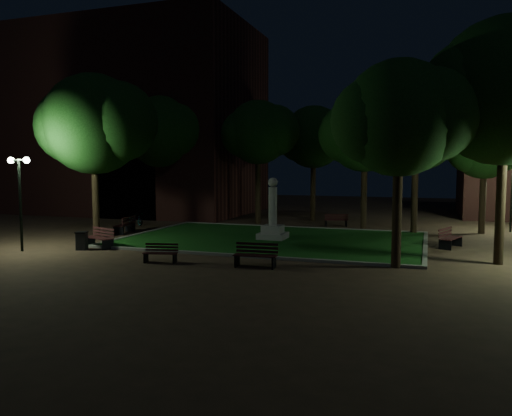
# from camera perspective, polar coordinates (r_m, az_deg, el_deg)

# --- Properties ---
(ground) EXTENTS (80.00, 80.00, 0.00)m
(ground) POSITION_cam_1_polar(r_m,az_deg,el_deg) (24.35, 0.53, -4.35)
(ground) COLOR #402C1E
(lawn) EXTENTS (15.00, 10.00, 0.08)m
(lawn) POSITION_cam_1_polar(r_m,az_deg,el_deg) (26.23, 1.92, -3.59)
(lawn) COLOR #154913
(lawn) RESTS_ON ground
(lawn_kerb) EXTENTS (15.40, 10.40, 0.12)m
(lawn_kerb) POSITION_cam_1_polar(r_m,az_deg,el_deg) (26.22, 1.92, -3.55)
(lawn_kerb) COLOR slate
(lawn_kerb) RESTS_ON ground
(monument) EXTENTS (1.40, 1.40, 3.20)m
(monument) POSITION_cam_1_polar(r_m,az_deg,el_deg) (26.11, 1.93, -1.60)
(monument) COLOR gray
(monument) RESTS_ON lawn
(building_main) EXTENTS (20.00, 12.00, 15.00)m
(building_main) POSITION_cam_1_polar(r_m,az_deg,el_deg) (43.61, -13.78, 9.34)
(building_main) COLOR #47201C
(building_main) RESTS_ON ground
(tree_west) EXTENTS (6.47, 5.28, 8.71)m
(tree_west) POSITION_cam_1_polar(r_m,az_deg,el_deg) (27.79, -17.88, 9.11)
(tree_west) COLOR black
(tree_west) RESTS_ON ground
(tree_north_wl) EXTENTS (5.20, 4.25, 8.22)m
(tree_north_wl) POSITION_cam_1_polar(r_m,az_deg,el_deg) (33.37, 0.39, 8.64)
(tree_north_wl) COLOR black
(tree_north_wl) RESTS_ON ground
(tree_north_er) EXTENTS (5.82, 4.75, 8.26)m
(tree_north_er) POSITION_cam_1_polar(r_m,az_deg,el_deg) (30.66, 12.56, 8.47)
(tree_north_er) COLOR black
(tree_north_er) RESTS_ON ground
(tree_ne) EXTENTS (4.43, 3.62, 6.74)m
(tree_ne) POSITION_cam_1_polar(r_m,az_deg,el_deg) (31.24, 24.82, 6.31)
(tree_ne) COLOR black
(tree_ne) RESTS_ON ground
(tree_east) EXTENTS (7.01, 5.72, 9.61)m
(tree_east) POSITION_cam_1_polar(r_m,az_deg,el_deg) (21.95, 26.95, 11.79)
(tree_east) COLOR black
(tree_east) RESTS_ON ground
(tree_se) EXTENTS (5.40, 4.41, 7.89)m
(tree_se) POSITION_cam_1_polar(r_m,az_deg,el_deg) (19.70, 16.34, 9.82)
(tree_se) COLOR black
(tree_se) RESTS_ON ground
(tree_nw) EXTENTS (6.55, 5.35, 8.91)m
(tree_nw) POSITION_cam_1_polar(r_m,az_deg,el_deg) (36.38, -10.20, 8.50)
(tree_nw) COLOR black
(tree_nw) RESTS_ON ground
(tree_far_north) EXTENTS (5.37, 4.38, 8.08)m
(tree_far_north) POSITION_cam_1_polar(r_m,az_deg,el_deg) (35.51, 6.75, 8.06)
(tree_far_north) COLOR black
(tree_far_north) RESTS_ON ground
(tree_extra) EXTENTS (5.90, 4.81, 8.37)m
(tree_extra) POSITION_cam_1_polar(r_m,az_deg,el_deg) (29.82, 18.07, 8.60)
(tree_extra) COLOR black
(tree_extra) RESTS_ON ground
(lamppost_sw) EXTENTS (1.18, 0.28, 4.28)m
(lamppost_sw) POSITION_cam_1_polar(r_m,az_deg,el_deg) (24.97, -25.40, 2.36)
(lamppost_sw) COLOR black
(lamppost_sw) RESTS_ON ground
(lamppost_nw) EXTENTS (1.18, 0.28, 4.43)m
(lamppost_nw) POSITION_cam_1_polar(r_m,az_deg,el_deg) (36.12, -10.83, 3.54)
(lamppost_nw) COLOR black
(lamppost_nw) RESTS_ON ground
(lamppost_ne) EXTENTS (1.18, 0.28, 3.96)m
(lamppost_ne) POSITION_cam_1_polar(r_m,az_deg,el_deg) (32.65, 27.25, 2.44)
(lamppost_ne) COLOR black
(lamppost_ne) RESTS_ON ground
(bench_near_left) EXTENTS (1.44, 0.76, 0.75)m
(bench_near_left) POSITION_cam_1_polar(r_m,az_deg,el_deg) (20.61, -10.84, -5.14)
(bench_near_left) COLOR black
(bench_near_left) RESTS_ON ground
(bench_near_right) EXTENTS (1.72, 0.72, 0.92)m
(bench_near_right) POSITION_cam_1_polar(r_m,az_deg,el_deg) (19.30, -0.03, -5.50)
(bench_near_right) COLOR black
(bench_near_right) RESTS_ON ground
(bench_west_near) EXTENTS (1.81, 1.14, 0.94)m
(bench_west_near) POSITION_cam_1_polar(r_m,az_deg,el_deg) (24.90, -17.43, -3.34)
(bench_west_near) COLOR black
(bench_west_near) RESTS_ON ground
(bench_left_side) EXTENTS (0.90, 1.87, 0.98)m
(bench_left_side) POSITION_cam_1_polar(r_m,az_deg,el_deg) (29.66, -14.69, -1.93)
(bench_left_side) COLOR black
(bench_left_side) RESTS_ON ground
(bench_right_side) EXTENTS (1.16, 1.80, 0.93)m
(bench_right_side) POSITION_cam_1_polar(r_m,az_deg,el_deg) (25.47, 21.23, -3.28)
(bench_right_side) COLOR black
(bench_right_side) RESTS_ON ground
(bench_far_side) EXTENTS (1.56, 0.94, 0.81)m
(bench_far_side) POSITION_cam_1_polar(r_m,az_deg,el_deg) (32.29, 9.13, -1.43)
(bench_far_side) COLOR black
(bench_far_side) RESTS_ON ground
(trash_bin) EXTENTS (0.62, 0.62, 0.85)m
(trash_bin) POSITION_cam_1_polar(r_m,az_deg,el_deg) (24.54, -19.29, -3.54)
(trash_bin) COLOR black
(trash_bin) RESTS_ON ground
(bicycle) EXTENTS (1.58, 1.08, 0.79)m
(bicycle) POSITION_cam_1_polar(r_m,az_deg,el_deg) (33.61, -13.58, -1.24)
(bicycle) COLOR black
(bicycle) RESTS_ON ground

